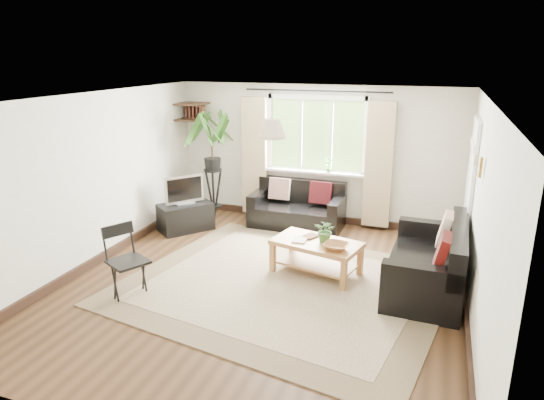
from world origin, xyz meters
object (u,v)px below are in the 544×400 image
(sofa_right, at_px, (427,258))
(coffee_table, at_px, (316,258))
(tv_stand, at_px, (186,217))
(palm_stand, at_px, (213,165))
(folding_chair, at_px, (128,263))
(sofa_back, at_px, (297,206))

(sofa_right, height_order, coffee_table, sofa_right)
(coffee_table, xyz_separation_m, tv_stand, (-2.52, 0.95, -0.00))
(palm_stand, bearing_deg, folding_chair, -83.68)
(sofa_right, relative_size, folding_chair, 1.99)
(sofa_right, distance_m, palm_stand, 4.18)
(palm_stand, height_order, folding_chair, palm_stand)
(palm_stand, bearing_deg, tv_stand, -101.21)
(coffee_table, bearing_deg, tv_stand, 159.34)
(sofa_back, bearing_deg, palm_stand, -179.63)
(sofa_back, distance_m, folding_chair, 3.34)
(sofa_right, height_order, tv_stand, sofa_right)
(tv_stand, bearing_deg, sofa_right, -64.49)
(sofa_right, xyz_separation_m, tv_stand, (-3.94, 0.92, -0.19))
(coffee_table, distance_m, folding_chair, 2.45)
(palm_stand, bearing_deg, coffee_table, -36.32)
(sofa_right, bearing_deg, palm_stand, -112.19)
(sofa_right, relative_size, coffee_table, 1.53)
(tv_stand, relative_size, folding_chair, 0.97)
(tv_stand, height_order, palm_stand, palm_stand)
(tv_stand, bearing_deg, folding_chair, -129.26)
(folding_chair, bearing_deg, tv_stand, 40.12)
(coffee_table, bearing_deg, sofa_back, 114.30)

